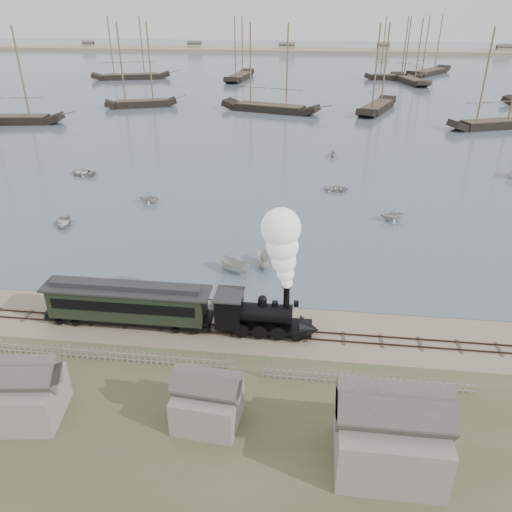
# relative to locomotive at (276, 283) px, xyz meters

# --- Properties ---
(ground) EXTENTS (600.00, 600.00, 0.00)m
(ground) POSITION_rel_locomotive_xyz_m (-5.47, 2.00, -4.79)
(ground) COLOR gray
(ground) RESTS_ON ground
(harbor_water) EXTENTS (600.00, 336.00, 0.06)m
(harbor_water) POSITION_rel_locomotive_xyz_m (-5.47, 172.00, -4.76)
(harbor_water) COLOR #4B5B6C
(harbor_water) RESTS_ON ground
(rail_track) EXTENTS (120.00, 1.80, 0.16)m
(rail_track) POSITION_rel_locomotive_xyz_m (-5.47, 0.00, -4.75)
(rail_track) COLOR #31211A
(rail_track) RESTS_ON ground
(picket_fence_west) EXTENTS (19.00, 0.10, 1.20)m
(picket_fence_west) POSITION_rel_locomotive_xyz_m (-11.97, -5.00, -4.79)
(picket_fence_west) COLOR gray
(picket_fence_west) RESTS_ON ground
(picket_fence_east) EXTENTS (15.00, 0.10, 1.20)m
(picket_fence_east) POSITION_rel_locomotive_xyz_m (7.03, -5.50, -4.79)
(picket_fence_east) COLOR gray
(picket_fence_east) RESTS_ON ground
(shed_left) EXTENTS (5.00, 4.00, 4.10)m
(shed_left) POSITION_rel_locomotive_xyz_m (-15.47, -11.00, -4.79)
(shed_left) COLOR gray
(shed_left) RESTS_ON ground
(shed_mid) EXTENTS (4.00, 3.50, 3.60)m
(shed_mid) POSITION_rel_locomotive_xyz_m (-3.47, -10.00, -4.79)
(shed_mid) COLOR gray
(shed_mid) RESTS_ON ground
(shed_right) EXTENTS (6.00, 5.00, 5.10)m
(shed_right) POSITION_rel_locomotive_xyz_m (7.53, -12.00, -4.79)
(shed_right) COLOR gray
(shed_right) RESTS_ON ground
(far_spit) EXTENTS (500.00, 20.00, 1.80)m
(far_spit) POSITION_rel_locomotive_xyz_m (-5.47, 252.00, -4.79)
(far_spit) COLOR tan
(far_spit) RESTS_ON ground
(locomotive) EXTENTS (8.37, 3.12, 10.43)m
(locomotive) POSITION_rel_locomotive_xyz_m (0.00, 0.00, 0.00)
(locomotive) COLOR black
(locomotive) RESTS_ON ground
(passenger_coach) EXTENTS (13.89, 2.68, 3.37)m
(passenger_coach) POSITION_rel_locomotive_xyz_m (-12.25, 0.00, -2.66)
(passenger_coach) COLOR black
(passenger_coach) RESTS_ON ground
(beached_dinghy) EXTENTS (3.05, 4.20, 0.86)m
(beached_dinghy) POSITION_rel_locomotive_xyz_m (-5.22, 2.89, -4.37)
(beached_dinghy) COLOR beige
(beached_dinghy) RESTS_ON ground
(rowboat_0) EXTENTS (4.42, 3.83, 0.77)m
(rowboat_0) POSITION_rel_locomotive_xyz_m (-27.27, 18.90, -4.35)
(rowboat_0) COLOR beige
(rowboat_0) RESTS_ON harbor_water
(rowboat_1) EXTENTS (2.57, 2.97, 1.55)m
(rowboat_1) POSITION_rel_locomotive_xyz_m (-19.20, 27.30, -3.96)
(rowboat_1) COLOR beige
(rowboat_1) RESTS_ON harbor_water
(rowboat_2) EXTENTS (3.46, 1.77, 1.27)m
(rowboat_2) POSITION_rel_locomotive_xyz_m (-2.26, 11.43, -4.10)
(rowboat_2) COLOR beige
(rowboat_2) RESTS_ON harbor_water
(rowboat_3) EXTENTS (2.70, 3.62, 0.72)m
(rowboat_3) POSITION_rel_locomotive_xyz_m (5.76, 35.12, -4.37)
(rowboat_3) COLOR beige
(rowboat_3) RESTS_ON harbor_water
(rowboat_4) EXTENTS (3.58, 3.87, 1.68)m
(rowboat_4) POSITION_rel_locomotive_xyz_m (12.30, 25.10, -3.89)
(rowboat_4) COLOR beige
(rowboat_4) RESTS_ON harbor_water
(rowboat_5) EXTENTS (3.80, 2.81, 1.38)m
(rowboat_5) POSITION_rel_locomotive_xyz_m (32.74, 44.95, -4.04)
(rowboat_5) COLOR beige
(rowboat_5) RESTS_ON harbor_water
(rowboat_6) EXTENTS (4.35, 5.17, 0.92)m
(rowboat_6) POSITION_rel_locomotive_xyz_m (-33.35, 37.87, -4.28)
(rowboat_6) COLOR beige
(rowboat_6) RESTS_ON harbor_water
(rowboat_7) EXTENTS (2.60, 2.25, 1.37)m
(rowboat_7) POSITION_rel_locomotive_xyz_m (5.47, 52.68, -4.05)
(rowboat_7) COLOR beige
(rowboat_7) RESTS_ON harbor_water
(rowboat_8) EXTENTS (3.10, 3.90, 1.43)m
(rowboat_8) POSITION_rel_locomotive_xyz_m (-4.87, 9.73, -4.02)
(rowboat_8) COLOR beige
(rowboat_8) RESTS_ON harbor_water
(schooner_0) EXTENTS (21.92, 8.21, 20.00)m
(schooner_0) POSITION_rel_locomotive_xyz_m (-64.07, 71.01, 5.27)
(schooner_0) COLOR black
(schooner_0) RESTS_ON harbor_water
(schooner_1) EXTENTS (18.22, 10.30, 20.00)m
(schooner_1) POSITION_rel_locomotive_xyz_m (-42.31, 93.02, 5.27)
(schooner_1) COLOR black
(schooner_1) RESTS_ON harbor_water
(schooner_2) EXTENTS (24.94, 12.35, 20.00)m
(schooner_2) POSITION_rel_locomotive_xyz_m (-9.12, 91.07, 5.27)
(schooner_2) COLOR black
(schooner_2) RESTS_ON harbor_water
(schooner_3) EXTENTS (12.32, 21.87, 20.00)m
(schooner_3) POSITION_rel_locomotive_xyz_m (16.92, 94.87, 5.27)
(schooner_3) COLOR black
(schooner_3) RESTS_ON harbor_water
(schooner_4) EXTENTS (20.38, 11.55, 20.00)m
(schooner_4) POSITION_rel_locomotive_xyz_m (39.65, 78.86, 5.27)
(schooner_4) COLOR black
(schooner_4) RESTS_ON harbor_water
(schooner_6) EXTENTS (27.14, 13.82, 20.00)m
(schooner_6) POSITION_rel_locomotive_xyz_m (-62.36, 142.37, 5.27)
(schooner_6) COLOR black
(schooner_6) RESTS_ON harbor_water
(schooner_7) EXTENTS (8.24, 24.37, 20.00)m
(schooner_7) POSITION_rel_locomotive_xyz_m (-24.84, 145.83, 5.27)
(schooner_7) COLOR black
(schooner_7) RESTS_ON harbor_water
(schooner_8) EXTENTS (18.47, 4.63, 20.00)m
(schooner_8) POSITION_rel_locomotive_xyz_m (27.16, 151.03, 5.27)
(schooner_8) COLOR black
(schooner_8) RESTS_ON harbor_water
(schooner_9) EXTENTS (20.15, 24.46, 20.00)m
(schooner_9) POSITION_rel_locomotive_xyz_m (42.32, 166.52, 5.27)
(schooner_9) COLOR black
(schooner_9) RESTS_ON harbor_water
(schooner_10) EXTENTS (11.03, 23.66, 20.00)m
(schooner_10) POSITION_rel_locomotive_xyz_m (32.11, 144.27, 5.27)
(schooner_10) COLOR black
(schooner_10) RESTS_ON harbor_water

